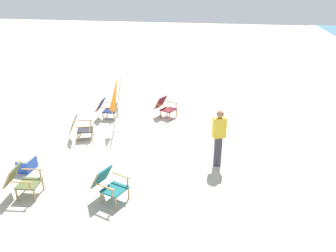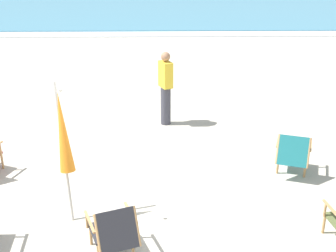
# 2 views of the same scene
# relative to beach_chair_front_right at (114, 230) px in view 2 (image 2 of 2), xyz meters

# --- Properties ---
(ground_plane) EXTENTS (80.00, 80.00, 0.00)m
(ground_plane) POSITION_rel_beach_chair_front_right_xyz_m (0.10, 1.31, -0.43)
(ground_plane) COLOR #B7AF9E
(surf_band) EXTENTS (80.00, 1.10, 0.06)m
(surf_band) POSITION_rel_beach_chair_front_right_xyz_m (0.10, 13.76, -0.40)
(surf_band) COLOR white
(surf_band) RESTS_ON ground
(beach_chair_front_right) EXTENTS (0.80, 0.89, 0.79)m
(beach_chair_front_right) POSITION_rel_beach_chair_front_right_xyz_m (0.00, 0.00, 0.00)
(beach_chair_front_right) COLOR #28282D
(beach_chair_front_right) RESTS_ON ground
(beach_chair_front_left) EXTENTS (0.78, 0.90, 0.78)m
(beach_chair_front_left) POSITION_rel_beach_chair_front_right_xyz_m (2.93, 2.22, -0.00)
(beach_chair_front_left) COLOR #196066
(beach_chair_front_left) RESTS_ON ground
(umbrella_furled_orange) EXTENTS (0.38, 0.52, 2.09)m
(umbrella_furled_orange) POSITION_rel_beach_chair_front_right_xyz_m (-0.77, 0.98, 0.94)
(umbrella_furled_orange) COLOR #B7B2A8
(umbrella_furled_orange) RESTS_ON ground
(person_near_chairs) EXTENTS (0.33, 0.39, 1.63)m
(person_near_chairs) POSITION_rel_beach_chair_front_right_xyz_m (0.72, 4.54, 0.41)
(person_near_chairs) COLOR #383842
(person_near_chairs) RESTS_ON ground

